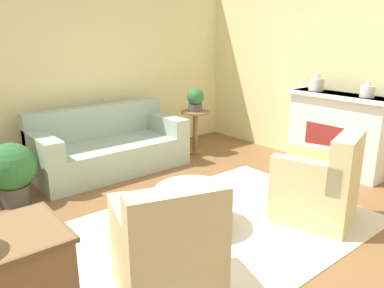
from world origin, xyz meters
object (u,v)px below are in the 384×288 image
(couch, at_px, (109,148))
(armchair_right, at_px, (320,187))
(armchair_left, at_px, (168,254))
(ottoman_table, at_px, (192,202))
(vase_mantel_near, at_px, (316,84))
(potted_plant_on_side_table, at_px, (195,99))
(side_table, at_px, (195,125))
(potted_plant_floor, at_px, (12,170))
(vase_mantel_far, at_px, (367,91))

(couch, height_order, armchair_right, armchair_right)
(armchair_left, xyz_separation_m, armchair_right, (1.95, 0.00, 0.00))
(armchair_right, bearing_deg, couch, 108.95)
(ottoman_table, height_order, vase_mantel_near, vase_mantel_near)
(ottoman_table, height_order, potted_plant_on_side_table, potted_plant_on_side_table)
(side_table, height_order, potted_plant_floor, potted_plant_floor)
(ottoman_table, xyz_separation_m, potted_plant_on_side_table, (1.62, 1.90, 0.63))
(couch, height_order, side_table, couch)
(armchair_left, xyz_separation_m, side_table, (2.45, 2.63, 0.09))
(side_table, relative_size, potted_plant_floor, 0.96)
(couch, bearing_deg, vase_mantel_near, -34.96)
(couch, distance_m, side_table, 1.49)
(couch, distance_m, armchair_right, 2.98)
(vase_mantel_near, relative_size, potted_plant_on_side_table, 0.65)
(vase_mantel_near, bearing_deg, potted_plant_on_side_table, 122.89)
(potted_plant_floor, bearing_deg, potted_plant_on_side_table, 3.39)
(side_table, bearing_deg, armchair_right, -100.82)
(armchair_left, bearing_deg, ottoman_table, 41.27)
(potted_plant_on_side_table, bearing_deg, potted_plant_floor, -176.61)
(armchair_right, xyz_separation_m, potted_plant_floor, (-2.36, 2.46, 0.03))
(armchair_right, relative_size, ottoman_table, 1.26)
(ottoman_table, relative_size, side_table, 1.08)
(vase_mantel_far, height_order, potted_plant_floor, vase_mantel_far)
(armchair_right, relative_size, vase_mantel_near, 3.93)
(armchair_right, xyz_separation_m, side_table, (0.50, 2.63, 0.09))
(armchair_left, bearing_deg, potted_plant_on_side_table, 46.99)
(vase_mantel_near, bearing_deg, armchair_left, -162.29)
(couch, distance_m, potted_plant_floor, 1.45)
(couch, distance_m, armchair_left, 2.98)
(side_table, xyz_separation_m, vase_mantel_near, (0.99, -1.53, 0.75))
(side_table, height_order, vase_mantel_near, vase_mantel_near)
(armchair_left, relative_size, potted_plant_on_side_table, 2.57)
(ottoman_table, bearing_deg, armchair_right, -32.92)
(couch, relative_size, armchair_left, 2.21)
(armchair_left, bearing_deg, vase_mantel_far, 5.80)
(armchair_right, bearing_deg, armchair_left, -180.00)
(potted_plant_on_side_table, bearing_deg, vase_mantel_far, -66.53)
(ottoman_table, bearing_deg, armchair_left, -138.73)
(vase_mantel_far, bearing_deg, side_table, 113.47)
(potted_plant_on_side_table, height_order, potted_plant_floor, potted_plant_on_side_table)
(ottoman_table, height_order, vase_mantel_far, vase_mantel_far)
(couch, xyz_separation_m, side_table, (1.47, -0.19, 0.15))
(armchair_left, distance_m, vase_mantel_near, 3.71)
(armchair_right, bearing_deg, potted_plant_on_side_table, 79.18)
(armchair_left, relative_size, side_table, 1.36)
(potted_plant_on_side_table, relative_size, potted_plant_floor, 0.51)
(potted_plant_on_side_table, bearing_deg, ottoman_table, -130.49)
(armchair_right, xyz_separation_m, vase_mantel_near, (1.49, 1.10, 0.83))
(armchair_left, height_order, armchair_right, same)
(armchair_left, height_order, vase_mantel_far, vase_mantel_far)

